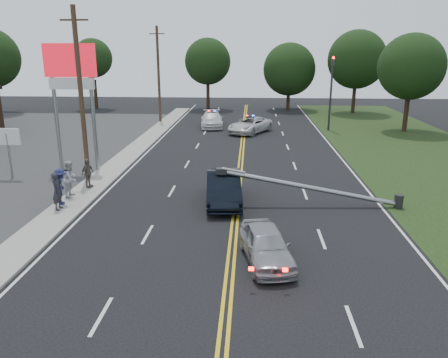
# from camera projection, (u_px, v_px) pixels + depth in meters

# --- Properties ---
(ground) EXTENTS (120.00, 120.00, 0.00)m
(ground) POSITION_uv_depth(u_px,v_px,m) (229.00, 285.00, 14.69)
(ground) COLOR black
(ground) RESTS_ON ground
(sidewalk) EXTENTS (1.80, 70.00, 0.12)m
(sidewalk) POSITION_uv_depth(u_px,v_px,m) (90.00, 189.00, 24.73)
(sidewalk) COLOR gray
(sidewalk) RESTS_ON ground
(centerline_yellow) EXTENTS (0.36, 80.00, 0.00)m
(centerline_yellow) POSITION_uv_depth(u_px,v_px,m) (238.00, 192.00, 24.25)
(centerline_yellow) COLOR gold
(centerline_yellow) RESTS_ON ground
(pylon_sign) EXTENTS (3.20, 0.35, 8.00)m
(pylon_sign) POSITION_uv_depth(u_px,v_px,m) (71.00, 77.00, 26.99)
(pylon_sign) COLOR gray
(pylon_sign) RESTS_ON ground
(small_sign) EXTENTS (1.60, 0.14, 3.10)m
(small_sign) POSITION_uv_depth(u_px,v_px,m) (7.00, 141.00, 26.32)
(small_sign) COLOR gray
(small_sign) RESTS_ON ground
(traffic_signal) EXTENTS (0.28, 0.41, 7.05)m
(traffic_signal) POSITION_uv_depth(u_px,v_px,m) (331.00, 87.00, 41.70)
(traffic_signal) COLOR #2D2D30
(traffic_signal) RESTS_ON ground
(fallen_streetlight) EXTENTS (9.36, 0.44, 1.91)m
(fallen_streetlight) POSITION_uv_depth(u_px,v_px,m) (320.00, 189.00, 21.83)
(fallen_streetlight) COLOR #2D2D30
(fallen_streetlight) RESTS_ON ground
(utility_pole_mid) EXTENTS (1.60, 0.28, 10.00)m
(utility_pole_mid) POSITION_uv_depth(u_px,v_px,m) (81.00, 95.00, 25.26)
(utility_pole_mid) COLOR #382619
(utility_pole_mid) RESTS_ON ground
(utility_pole_far) EXTENTS (1.60, 0.28, 10.00)m
(utility_pole_far) POSITION_uv_depth(u_px,v_px,m) (159.00, 75.00, 46.31)
(utility_pole_far) COLOR #382619
(utility_pole_far) RESTS_ON ground
(tree_5) EXTENTS (5.01, 5.01, 9.08)m
(tree_5) POSITION_uv_depth(u_px,v_px,m) (93.00, 58.00, 56.67)
(tree_5) COLOR black
(tree_5) RESTS_ON ground
(tree_6) EXTENTS (5.93, 5.93, 9.12)m
(tree_6) POSITION_uv_depth(u_px,v_px,m) (208.00, 62.00, 56.33)
(tree_6) COLOR black
(tree_6) RESTS_ON ground
(tree_7) EXTENTS (6.70, 6.70, 8.53)m
(tree_7) POSITION_uv_depth(u_px,v_px,m) (289.00, 69.00, 56.22)
(tree_7) COLOR black
(tree_7) RESTS_ON ground
(tree_8) EXTENTS (7.01, 7.01, 9.98)m
(tree_8) POSITION_uv_depth(u_px,v_px,m) (357.00, 60.00, 52.73)
(tree_8) COLOR black
(tree_8) RESTS_ON ground
(tree_9) EXTENTS (6.12, 6.12, 9.15)m
(tree_9) POSITION_uv_depth(u_px,v_px,m) (411.00, 67.00, 40.70)
(tree_9) COLOR black
(tree_9) RESTS_ON ground
(crashed_sedan) EXTENTS (2.13, 5.04, 1.62)m
(crashed_sedan) POSITION_uv_depth(u_px,v_px,m) (224.00, 188.00, 22.40)
(crashed_sedan) COLOR black
(crashed_sedan) RESTS_ON ground
(waiting_sedan) EXTENTS (2.30, 4.15, 1.34)m
(waiting_sedan) POSITION_uv_depth(u_px,v_px,m) (266.00, 245.00, 16.19)
(waiting_sedan) COLOR #9D9EA4
(waiting_sedan) RESTS_ON ground
(emergency_a) EXTENTS (4.73, 5.87, 1.48)m
(emergency_a) POSITION_uv_depth(u_px,v_px,m) (250.00, 125.00, 41.44)
(emergency_a) COLOR silver
(emergency_a) RESTS_ON ground
(emergency_b) EXTENTS (2.64, 5.47, 1.53)m
(emergency_b) POSITION_uv_depth(u_px,v_px,m) (212.00, 120.00, 44.52)
(emergency_b) COLOR silver
(emergency_b) RESTS_ON ground
(bystander_a) EXTENTS (0.46, 0.69, 1.86)m
(bystander_a) POSITION_uv_depth(u_px,v_px,m) (57.00, 191.00, 21.10)
(bystander_a) COLOR #25242C
(bystander_a) RESTS_ON sidewalk
(bystander_b) EXTENTS (0.79, 0.98, 1.93)m
(bystander_b) POSITION_uv_depth(u_px,v_px,m) (71.00, 179.00, 23.03)
(bystander_b) COLOR #B1B0B5
(bystander_b) RESTS_ON sidewalk
(bystander_c) EXTENTS (1.04, 1.34, 1.84)m
(bystander_c) POSITION_uv_depth(u_px,v_px,m) (61.00, 187.00, 21.84)
(bystander_c) COLOR #1C1F46
(bystander_c) RESTS_ON sidewalk
(bystander_d) EXTENTS (0.68, 1.05, 1.66)m
(bystander_d) POSITION_uv_depth(u_px,v_px,m) (88.00, 173.00, 24.55)
(bystander_d) COLOR #63584F
(bystander_d) RESTS_ON sidewalk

